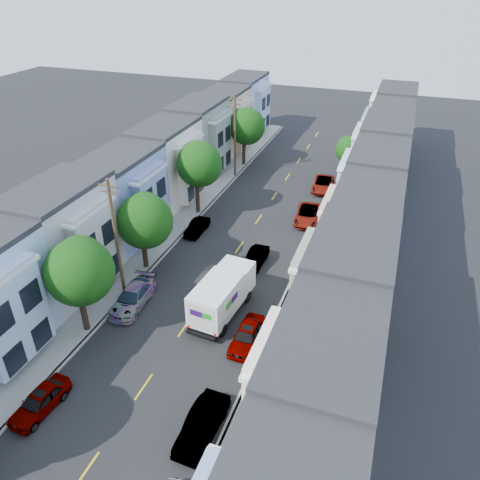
# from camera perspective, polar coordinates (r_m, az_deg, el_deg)

# --- Properties ---
(ground) EXTENTS (160.00, 160.00, 0.00)m
(ground) POSITION_cam_1_polar(r_m,az_deg,el_deg) (35.39, -6.77, -10.53)
(ground) COLOR black
(ground) RESTS_ON ground
(road_slab) EXTENTS (12.00, 70.00, 0.02)m
(road_slab) POSITION_cam_1_polar(r_m,az_deg,el_deg) (46.71, 1.16, 0.91)
(road_slab) COLOR black
(road_slab) RESTS_ON ground
(curb_left) EXTENTS (0.30, 70.00, 0.15)m
(curb_left) POSITION_cam_1_polar(r_m,az_deg,el_deg) (48.68, -5.61, 2.16)
(curb_left) COLOR gray
(curb_left) RESTS_ON ground
(curb_right) EXTENTS (0.30, 70.00, 0.15)m
(curb_right) POSITION_cam_1_polar(r_m,az_deg,el_deg) (45.40, 8.41, -0.30)
(curb_right) COLOR gray
(curb_right) RESTS_ON ground
(sidewalk_left) EXTENTS (2.60, 70.00, 0.15)m
(sidewalk_left) POSITION_cam_1_polar(r_m,az_deg,el_deg) (49.20, -6.98, 2.40)
(sidewalk_left) COLOR gray
(sidewalk_left) RESTS_ON ground
(sidewalk_right) EXTENTS (2.60, 70.00, 0.15)m
(sidewalk_right) POSITION_cam_1_polar(r_m,az_deg,el_deg) (45.23, 10.02, -0.59)
(sidewalk_right) COLOR gray
(sidewalk_right) RESTS_ON ground
(centerline) EXTENTS (0.12, 70.00, 0.01)m
(centerline) POSITION_cam_1_polar(r_m,az_deg,el_deg) (46.72, 1.16, 0.90)
(centerline) COLOR gold
(centerline) RESTS_ON ground
(townhouse_row_left) EXTENTS (5.00, 70.00, 8.50)m
(townhouse_row_left) POSITION_cam_1_polar(r_m,az_deg,el_deg) (50.90, -10.83, 2.98)
(townhouse_row_left) COLOR beige
(townhouse_row_left) RESTS_ON ground
(townhouse_row_right) EXTENTS (5.00, 70.00, 8.50)m
(townhouse_row_right) POSITION_cam_1_polar(r_m,az_deg,el_deg) (44.97, 14.75, -1.50)
(townhouse_row_right) COLOR beige
(townhouse_row_right) RESTS_ON ground
(tree_b) EXTENTS (4.70, 4.70, 7.60)m
(tree_b) POSITION_cam_1_polar(r_m,az_deg,el_deg) (33.47, -19.09, -3.69)
(tree_b) COLOR black
(tree_b) RESTS_ON ground
(tree_c) EXTENTS (4.70, 4.70, 7.08)m
(tree_c) POSITION_cam_1_polar(r_m,az_deg,el_deg) (39.71, -11.64, 2.26)
(tree_c) COLOR black
(tree_c) RESTS_ON ground
(tree_d) EXTENTS (4.70, 4.70, 7.96)m
(tree_d) POSITION_cam_1_polar(r_m,az_deg,el_deg) (48.31, -5.09, 9.17)
(tree_d) COLOR black
(tree_d) RESTS_ON ground
(tree_e) EXTENTS (4.70, 4.70, 7.57)m
(tree_e) POSITION_cam_1_polar(r_m,az_deg,el_deg) (61.52, 0.75, 13.66)
(tree_e) COLOR black
(tree_e) RESTS_ON ground
(tree_far_r) EXTENTS (3.10, 3.10, 5.61)m
(tree_far_r) POSITION_cam_1_polar(r_m,az_deg,el_deg) (58.12, 12.99, 10.61)
(tree_far_r) COLOR black
(tree_far_r) RESTS_ON ground
(utility_pole_near) EXTENTS (1.60, 0.26, 10.00)m
(utility_pole_near) POSITION_cam_1_polar(r_m,az_deg,el_deg) (36.58, -14.83, 0.01)
(utility_pole_near) COLOR #42301E
(utility_pole_near) RESTS_ON ground
(utility_pole_far) EXTENTS (1.60, 0.26, 10.00)m
(utility_pole_far) POSITION_cam_1_polar(r_m,az_deg,el_deg) (57.80, -0.62, 12.48)
(utility_pole_far) COLOR #42301E
(utility_pole_far) RESTS_ON ground
(fedex_truck) EXTENTS (2.59, 6.74, 3.23)m
(fedex_truck) POSITION_cam_1_polar(r_m,az_deg,el_deg) (35.35, -2.17, -6.58)
(fedex_truck) COLOR silver
(fedex_truck) RESTS_ON ground
(lead_sedan) EXTENTS (1.46, 3.99, 1.32)m
(lead_sedan) POSITION_cam_1_polar(r_m,az_deg,el_deg) (41.45, 1.91, -2.27)
(lead_sedan) COLOR black
(lead_sedan) RESTS_ON ground
(parked_left_b) EXTENTS (1.97, 4.42, 1.40)m
(parked_left_b) POSITION_cam_1_polar(r_m,az_deg,el_deg) (31.79, -23.21, -17.63)
(parked_left_b) COLOR black
(parked_left_b) RESTS_ON ground
(parked_left_c) EXTENTS (2.47, 5.17, 1.51)m
(parked_left_c) POSITION_cam_1_polar(r_m,az_deg,el_deg) (37.64, -12.94, -6.84)
(parked_left_c) COLOR silver
(parked_left_c) RESTS_ON ground
(parked_left_d) EXTENTS (1.33, 3.73, 1.24)m
(parked_left_d) POSITION_cam_1_polar(r_m,az_deg,el_deg) (46.60, -5.24, 1.56)
(parked_left_d) COLOR #600B18
(parked_left_d) RESTS_ON ground
(parked_right_a) EXTENTS (1.79, 4.62, 1.52)m
(parked_right_a) POSITION_cam_1_polar(r_m,az_deg,el_deg) (28.43, -4.65, -21.55)
(parked_right_a) COLOR #454545
(parked_right_a) RESTS_ON ground
(parked_right_b) EXTENTS (1.79, 4.59, 1.49)m
(parked_right_b) POSITION_cam_1_polar(r_m,az_deg,el_deg) (33.38, 0.86, -11.59)
(parked_right_b) COLOR silver
(parked_right_b) RESTS_ON ground
(parked_right_c) EXTENTS (2.85, 5.41, 1.45)m
(parked_right_c) POSITION_cam_1_polar(r_m,az_deg,el_deg) (49.01, 8.25, 3.05)
(parked_right_c) COLOR black
(parked_right_c) RESTS_ON ground
(parked_right_d) EXTENTS (2.65, 5.14, 1.39)m
(parked_right_d) POSITION_cam_1_polar(r_m,az_deg,el_deg) (56.44, 10.09, 6.69)
(parked_right_d) COLOR #121240
(parked_right_d) RESTS_ON ground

